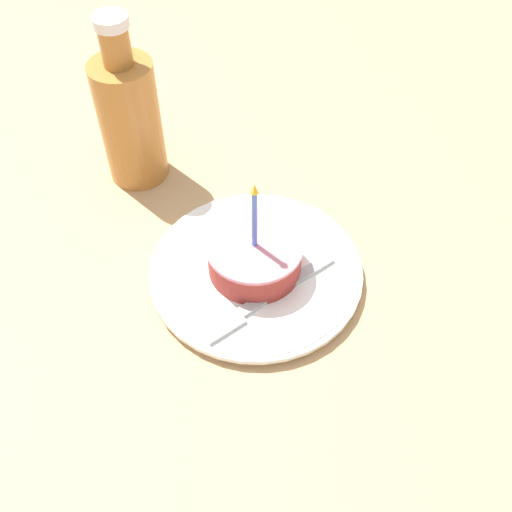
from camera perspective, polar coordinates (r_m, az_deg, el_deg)
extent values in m
cube|color=tan|center=(0.69, 0.02, -1.80)|extent=(2.40, 2.40, 0.04)
cylinder|color=white|center=(0.65, 0.00, -1.52)|extent=(0.22, 0.22, 0.01)
cylinder|color=white|center=(0.65, 0.00, -1.35)|extent=(0.23, 0.23, 0.01)
cylinder|color=#99332D|center=(0.63, -0.13, -0.16)|extent=(0.10, 0.10, 0.03)
cylinder|color=#D17A8C|center=(0.62, -0.14, 0.99)|extent=(0.10, 0.10, 0.00)
cylinder|color=#4C72E0|center=(0.59, -0.14, 3.46)|extent=(0.01, 0.01, 0.07)
cone|color=yellow|center=(0.56, -0.15, 6.42)|extent=(0.01, 0.01, 0.01)
cube|color=#B2B2B7|center=(0.63, 2.99, -2.72)|extent=(0.12, 0.01, 0.00)
cube|color=#B2B2B7|center=(0.60, -3.28, -6.58)|extent=(0.05, 0.02, 0.00)
cylinder|color=#B27233|center=(0.74, -11.86, 12.32)|extent=(0.07, 0.07, 0.16)
cylinder|color=#B27233|center=(0.69, -13.24, 18.88)|extent=(0.03, 0.03, 0.04)
cylinder|color=white|center=(0.67, -13.69, 20.90)|extent=(0.04, 0.04, 0.01)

